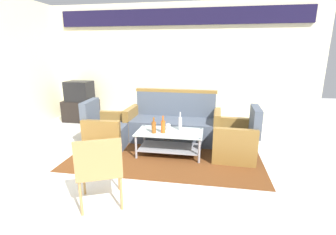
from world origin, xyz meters
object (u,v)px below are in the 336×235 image
at_px(bottle_brown, 154,127).
at_px(armchair_right, 236,141).
at_px(armchair_left, 106,132).
at_px(bottle_clear, 180,123).
at_px(bottle_orange, 163,126).
at_px(wicker_chair, 100,166).
at_px(cup, 168,127).
at_px(television, 79,91).
at_px(couch, 173,124).
at_px(tv_stand, 81,111).
at_px(coffee_table, 170,139).

bearing_deg(bottle_brown, armchair_right, 8.12).
distance_m(armchair_left, bottle_clear, 1.38).
height_order(bottle_orange, wicker_chair, wicker_chair).
xyz_separation_m(cup, television, (-2.50, 1.62, 0.30)).
distance_m(couch, wicker_chair, 2.36).
xyz_separation_m(bottle_orange, bottle_clear, (0.26, 0.21, 0.01)).
height_order(cup, tv_stand, tv_stand).
bearing_deg(bottle_orange, wicker_chair, -105.73).
bearing_deg(wicker_chair, bottle_clear, 44.22).
height_order(coffee_table, bottle_brown, bottle_brown).
xyz_separation_m(armchair_right, cup, (-1.13, 0.01, 0.17)).
distance_m(armchair_left, wicker_chair, 1.87).
height_order(television, wicker_chair, television).
height_order(armchair_right, bottle_brown, armchair_right).
bearing_deg(cup, armchair_left, 176.23).
bearing_deg(bottle_brown, bottle_orange, 14.21).
bearing_deg(armchair_right, cup, 91.76).
bearing_deg(armchair_left, bottle_orange, 74.40).
distance_m(television, wicker_chair, 3.86).
distance_m(armchair_left, cup, 1.18).
height_order(coffee_table, television, television).
height_order(bottle_clear, television, television).
height_order(bottle_orange, television, television).
xyz_separation_m(armchair_left, tv_stand, (-1.34, 1.54, -0.03)).
relative_size(couch, armchair_left, 2.14).
distance_m(cup, tv_stand, 2.99).
xyz_separation_m(bottle_brown, television, (-2.30, 1.82, 0.25)).
bearing_deg(armchair_right, bottle_clear, 89.08).
bearing_deg(television, bottle_orange, 146.03).
bearing_deg(coffee_table, armchair_right, 4.39).
relative_size(armchair_right, bottle_brown, 3.21).
bearing_deg(couch, coffee_table, 95.47).
bearing_deg(armchair_left, television, -142.47).
height_order(bottle_brown, bottle_clear, bottle_clear).
bearing_deg(bottle_clear, cup, -168.07).
xyz_separation_m(bottle_brown, cup, (0.20, 0.20, -0.05)).
height_order(armchair_right, tv_stand, armchair_right).
bearing_deg(tv_stand, couch, -21.19).
relative_size(armchair_left, cup, 8.50).
relative_size(couch, cup, 18.19).
distance_m(bottle_brown, television, 2.94).
relative_size(coffee_table, bottle_brown, 4.15).
xyz_separation_m(armchair_right, wicker_chair, (-1.61, -1.64, 0.21)).
bearing_deg(bottle_clear, tv_stand, 149.71).
relative_size(bottle_brown, tv_stand, 0.33).
bearing_deg(cup, tv_stand, 147.09).
bearing_deg(television, armchair_right, 157.97).
distance_m(bottle_orange, tv_stand, 3.04).
height_order(bottle_clear, tv_stand, bottle_clear).
distance_m(armchair_right, tv_stand, 3.98).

